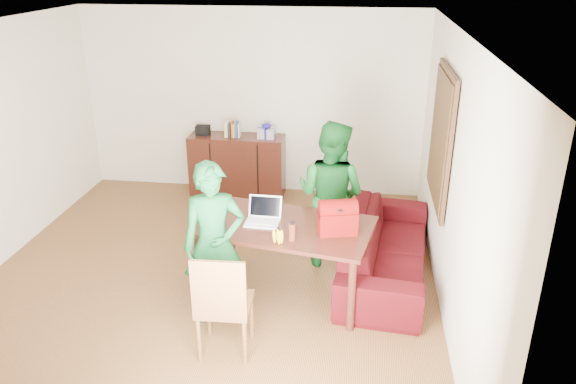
# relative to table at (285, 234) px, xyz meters

# --- Properties ---
(room) EXTENTS (5.20, 5.70, 2.90)m
(room) POSITION_rel_table_xyz_m (-0.88, 0.25, 0.60)
(room) COLOR #412210
(room) RESTS_ON ground
(table) EXTENTS (1.89, 1.28, 0.82)m
(table) POSITION_rel_table_xyz_m (0.00, 0.00, 0.00)
(table) COLOR black
(table) RESTS_ON ground
(chair) EXTENTS (0.49, 0.47, 1.04)m
(chair) POSITION_rel_table_xyz_m (-0.41, -1.00, -0.41)
(chair) COLOR brown
(chair) RESTS_ON ground
(person_near) EXTENTS (0.69, 0.57, 1.63)m
(person_near) POSITION_rel_table_xyz_m (-0.62, -0.50, 0.10)
(person_near) COLOR #16642E
(person_near) RESTS_ON ground
(person_far) EXTENTS (1.03, 0.94, 1.72)m
(person_far) POSITION_rel_table_xyz_m (0.41, 0.73, 0.15)
(person_far) COLOR #12541C
(person_far) RESTS_ON ground
(laptop) EXTENTS (0.35, 0.25, 0.24)m
(laptop) POSITION_rel_table_xyz_m (-0.24, -0.01, 0.15)
(laptop) COLOR white
(laptop) RESTS_ON table
(bananas) EXTENTS (0.16, 0.13, 0.05)m
(bananas) POSITION_rel_table_xyz_m (-0.02, -0.40, 0.13)
(bananas) COLOR gold
(bananas) RESTS_ON table
(bottle) EXTENTS (0.09, 0.09, 0.20)m
(bottle) POSITION_rel_table_xyz_m (0.11, -0.33, 0.20)
(bottle) COLOR #602616
(bottle) RESTS_ON table
(red_bag) EXTENTS (0.41, 0.30, 0.27)m
(red_bag) POSITION_rel_table_xyz_m (0.53, -0.10, 0.24)
(red_bag) COLOR maroon
(red_bag) RESTS_ON table
(sofa) EXTENTS (1.10, 2.31, 0.65)m
(sofa) POSITION_rel_table_xyz_m (1.06, 0.56, -0.39)
(sofa) COLOR #410808
(sofa) RESTS_ON ground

